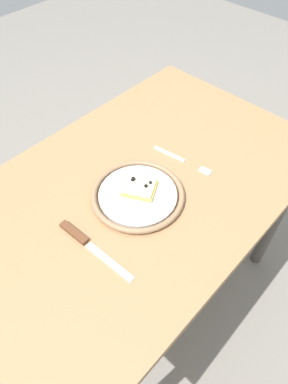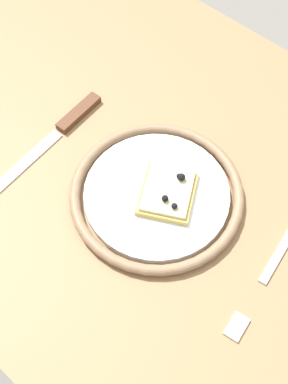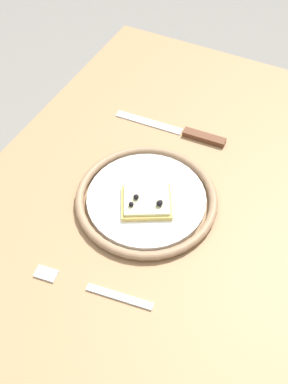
# 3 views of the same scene
# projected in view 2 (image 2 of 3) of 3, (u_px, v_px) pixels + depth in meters

# --- Properties ---
(ground_plane) EXTENTS (6.00, 6.00, 0.00)m
(ground_plane) POSITION_uv_depth(u_px,v_px,m) (170.00, 333.00, 1.42)
(ground_plane) COLOR slate
(dining_table) EXTENTS (1.11, 0.71, 0.74)m
(dining_table) POSITION_uv_depth(u_px,v_px,m) (187.00, 228.00, 0.87)
(dining_table) COLOR #936D47
(dining_table) RESTS_ON ground_plane
(plate) EXTENTS (0.26, 0.26, 0.02)m
(plate) POSITION_uv_depth(u_px,v_px,m) (157.00, 194.00, 0.78)
(plate) COLOR white
(plate) RESTS_ON dining_table
(pizza_slice_near) EXTENTS (0.11, 0.12, 0.03)m
(pizza_slice_near) POSITION_uv_depth(u_px,v_px,m) (168.00, 192.00, 0.77)
(pizza_slice_near) COLOR tan
(pizza_slice_near) RESTS_ON plate
(knife) EXTENTS (0.03, 0.24, 0.01)m
(knife) POSITION_uv_depth(u_px,v_px,m) (63.00, 127.00, 0.85)
(knife) COLOR silver
(knife) RESTS_ON dining_table
(fork) EXTENTS (0.05, 0.20, 0.00)m
(fork) POSITION_uv_depth(u_px,v_px,m) (264.00, 279.00, 0.72)
(fork) COLOR silver
(fork) RESTS_ON dining_table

